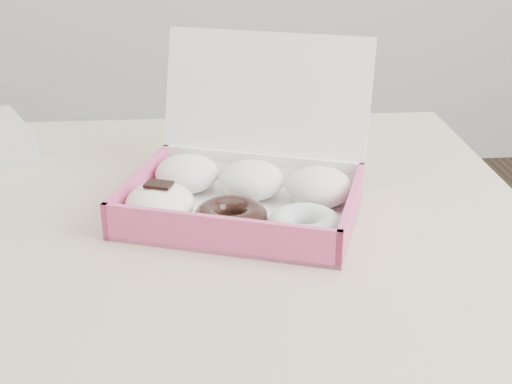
{
  "coord_description": "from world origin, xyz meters",
  "views": [
    {
      "loc": [
        0.15,
        -0.88,
        1.17
      ],
      "look_at": [
        0.22,
        -0.04,
        0.79
      ],
      "focal_mm": 50.0,
      "sensor_mm": 36.0,
      "label": 1
    }
  ],
  "objects": [
    {
      "name": "donut_box",
      "position": [
        0.2,
        -0.01,
        0.78
      ],
      "size": [
        0.37,
        0.36,
        0.22
      ],
      "rotation": [
        0.0,
        0.0,
        -0.33
      ],
      "color": "white",
      "rests_on": "table"
    },
    {
      "name": "table",
      "position": [
        0.0,
        0.0,
        0.67
      ],
      "size": [
        1.2,
        0.8,
        0.75
      ],
      "color": "tan",
      "rests_on": "ground"
    }
  ]
}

